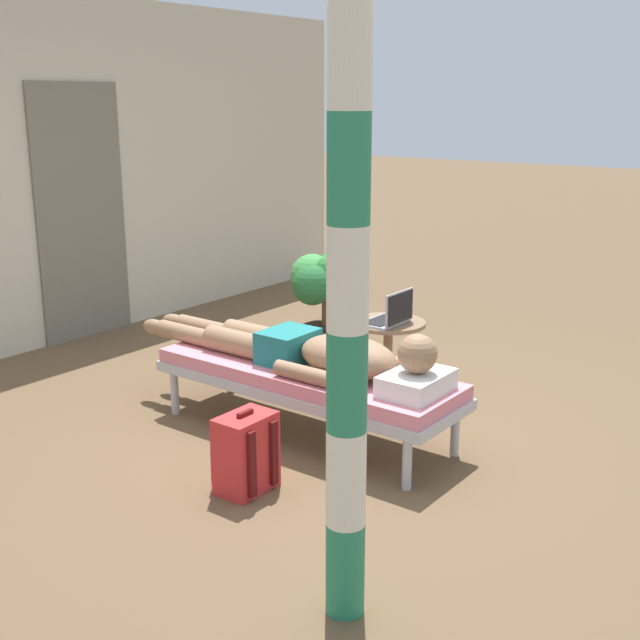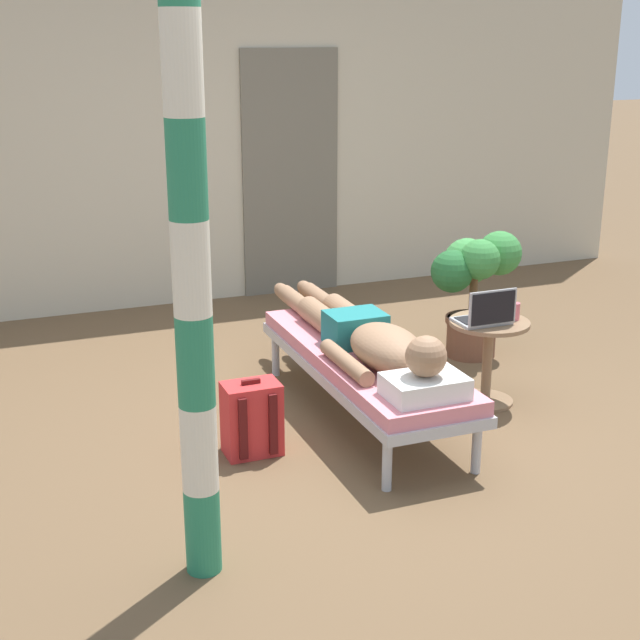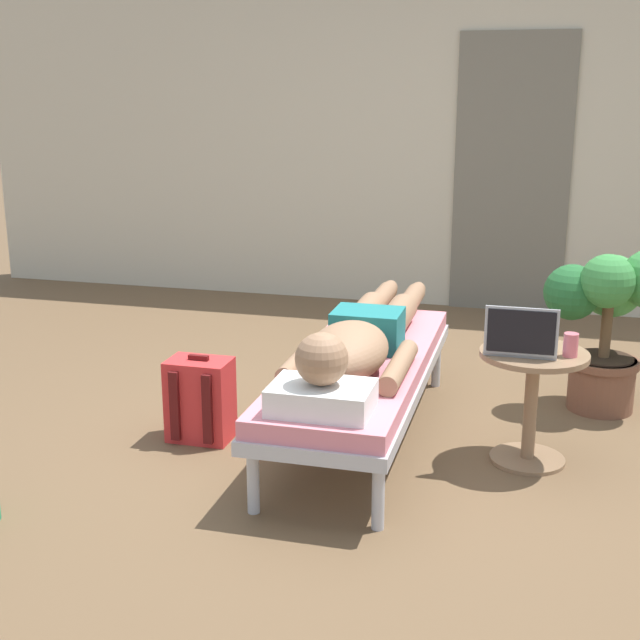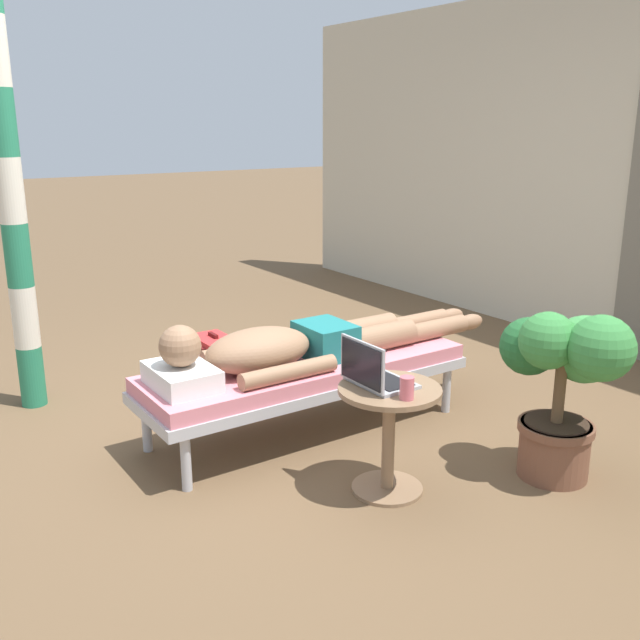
% 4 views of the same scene
% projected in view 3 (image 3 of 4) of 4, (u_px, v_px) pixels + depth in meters
% --- Properties ---
extents(ground_plane, '(40.00, 40.00, 0.00)m').
position_uv_depth(ground_plane, '(345.00, 449.00, 4.03)').
color(ground_plane, brown).
extents(house_wall_back, '(7.60, 0.20, 2.70)m').
position_uv_depth(house_wall_back, '(443.00, 128.00, 6.43)').
color(house_wall_back, beige).
rests_on(house_wall_back, ground).
extents(house_door_panel, '(0.84, 0.03, 2.04)m').
position_uv_depth(house_door_panel, '(512.00, 176.00, 6.29)').
color(house_door_panel, '#6D6759').
rests_on(house_door_panel, ground).
extents(lounge_chair, '(0.61, 1.89, 0.42)m').
position_uv_depth(lounge_chair, '(361.00, 371.00, 4.07)').
color(lounge_chair, '#B7B7BC').
rests_on(lounge_chair, ground).
extents(person_reclining, '(0.53, 2.17, 0.32)m').
position_uv_depth(person_reclining, '(359.00, 340.00, 3.97)').
color(person_reclining, white).
rests_on(person_reclining, lounge_chair).
extents(side_table, '(0.48, 0.48, 0.52)m').
position_uv_depth(side_table, '(532.00, 387.00, 3.81)').
color(side_table, '#8C6B4C').
rests_on(side_table, ground).
extents(laptop, '(0.31, 0.24, 0.23)m').
position_uv_depth(laptop, '(521.00, 341.00, 3.72)').
color(laptop, '#A5A8AD').
rests_on(laptop, side_table).
extents(drink_glass, '(0.06, 0.06, 0.10)m').
position_uv_depth(drink_glass, '(571.00, 345.00, 3.69)').
color(drink_glass, '#D86672').
rests_on(drink_glass, side_table).
extents(backpack, '(0.30, 0.26, 0.42)m').
position_uv_depth(backpack, '(201.00, 400.00, 4.11)').
color(backpack, red).
rests_on(backpack, ground).
extents(potted_plant, '(0.68, 0.53, 0.87)m').
position_uv_depth(potted_plant, '(609.00, 310.00, 4.41)').
color(potted_plant, brown).
rests_on(potted_plant, ground).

